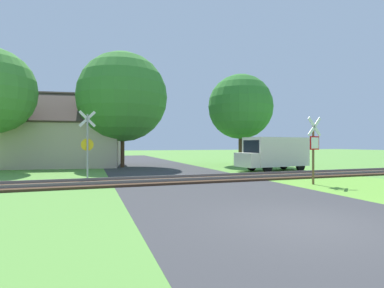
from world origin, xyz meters
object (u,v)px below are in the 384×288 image
crossing_sign_far (87,141)px  tree_center (122,97)px  house (66,142)px  tree_right (240,107)px  mail_truck (274,152)px  stop_sign_near (314,146)px

crossing_sign_far → tree_center: (2.51, 6.94, 3.45)m
house → tree_right: tree_right is taller
tree_right → tree_center: bearing=174.3°
mail_truck → tree_right: bearing=-12.3°
house → mail_truck: (13.51, -8.93, -0.71)m
tree_center → mail_truck: 12.04m
tree_right → tree_center: 9.73m
house → mail_truck: house is taller
stop_sign_near → tree_center: tree_center is taller
stop_sign_near → tree_center: 15.03m
crossing_sign_far → mail_truck: bearing=-5.7°
stop_sign_near → mail_truck: size_ratio=0.59×
stop_sign_near → house: size_ratio=0.32×
stop_sign_near → crossing_sign_far: bearing=-43.5°
tree_center → stop_sign_near: bearing=-61.2°
crossing_sign_far → house: 9.59m
stop_sign_near → mail_truck: 6.74m
stop_sign_near → tree_center: bearing=-73.2°
house → tree_center: tree_center is taller
tree_right → mail_truck: 6.62m
tree_center → house: bearing=149.5°
stop_sign_near → tree_right: size_ratio=0.39×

